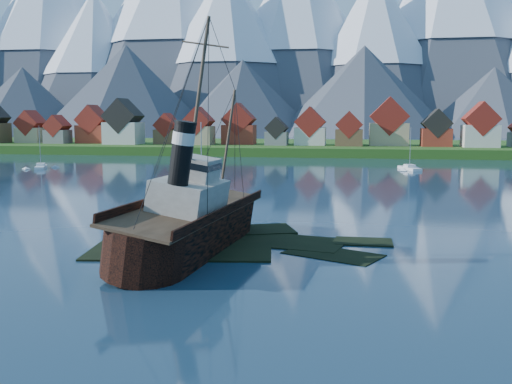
% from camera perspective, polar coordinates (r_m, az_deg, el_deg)
% --- Properties ---
extents(ground, '(1400.00, 1400.00, 0.00)m').
position_cam_1_polar(ground, '(58.53, -4.12, -5.55)').
color(ground, '#1A3349').
rests_on(ground, ground).
extents(shoal, '(31.71, 21.24, 1.14)m').
position_cam_1_polar(shoal, '(60.27, -1.98, -5.49)').
color(shoal, black).
rests_on(shoal, ground).
extents(shore_bank, '(600.00, 80.00, 3.20)m').
position_cam_1_polar(shore_bank, '(226.14, 6.24, 4.13)').
color(shore_bank, '#1E4012').
rests_on(shore_bank, ground).
extents(seawall, '(600.00, 2.50, 2.00)m').
position_cam_1_polar(seawall, '(188.30, 5.53, 3.46)').
color(seawall, '#3F3D38').
rests_on(seawall, ground).
extents(town, '(250.96, 16.69, 17.30)m').
position_cam_1_polar(town, '(212.79, -3.02, 6.37)').
color(town, maroon).
rests_on(town, ground).
extents(mountains, '(965.00, 340.00, 205.00)m').
position_cam_1_polar(mountains, '(542.17, 8.40, 15.52)').
color(mountains, '#2D333D').
rests_on(mountains, ground).
extents(tugboat_wreck, '(6.90, 29.72, 23.55)m').
position_cam_1_polar(tugboat_wreck, '(57.98, -6.47, -2.72)').
color(tugboat_wreck, black).
rests_on(tugboat_wreck, ground).
extents(sailboat_c, '(5.70, 9.07, 11.52)m').
position_cam_1_polar(sailboat_c, '(157.36, -20.71, 2.31)').
color(sailboat_c, white).
rests_on(sailboat_c, ground).
extents(sailboat_e, '(5.33, 9.90, 11.17)m').
position_cam_1_polar(sailboat_e, '(148.78, 15.10, 2.26)').
color(sailboat_e, white).
rests_on(sailboat_e, ground).
extents(sailboat_f, '(4.71, 8.85, 12.92)m').
position_cam_1_polar(sailboat_f, '(94.00, -5.44, -0.41)').
color(sailboat_f, white).
rests_on(sailboat_f, ground).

